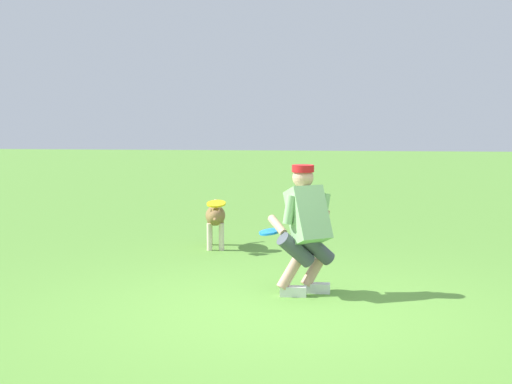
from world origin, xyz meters
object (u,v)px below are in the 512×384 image
object	(u,v)px
dog	(215,218)
frisbee_held	(270,232)
person	(306,226)
frisbee_flying	(216,204)

from	to	relation	value
dog	frisbee_held	distance (m)	2.45
person	frisbee_held	bearing A→B (deg)	38.35
dog	frisbee_flying	world-z (taller)	frisbee_flying
dog	frisbee_flying	xyz separation A→B (m)	(-0.04, 0.16, 0.21)
person	frisbee_held	world-z (taller)	person
dog	frisbee_held	xyz separation A→B (m)	(-0.94, 2.26, 0.20)
person	dog	bearing A→B (deg)	-5.20
frisbee_held	frisbee_flying	bearing A→B (deg)	-66.84
person	frisbee_held	distance (m)	0.40
person	dog	world-z (taller)	person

